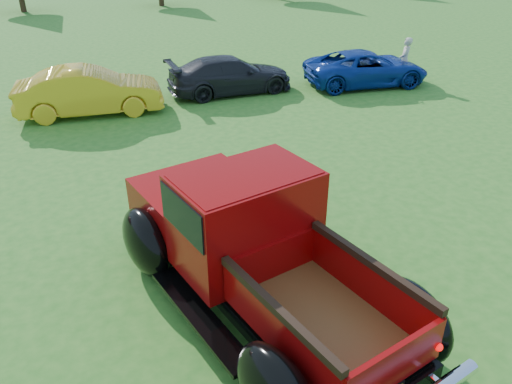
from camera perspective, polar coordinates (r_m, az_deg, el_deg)
name	(u,v)px	position (r m, az deg, el deg)	size (l,w,h in m)	color
ground	(246,255)	(9.06, -1.19, -7.25)	(120.00, 120.00, 0.00)	#27631C
pickup_truck	(246,239)	(7.67, -1.20, -5.41)	(3.57, 6.06, 2.14)	black
show_car_yellow	(90,91)	(16.35, -18.48, 10.86)	(1.51, 4.34, 1.43)	gold
show_car_grey	(230,75)	(17.68, -2.95, 13.23)	(1.75, 4.31, 1.25)	black
show_car_blue	(366,68)	(18.97, 12.50, 13.66)	(2.05, 4.44, 1.23)	navy
spectator	(405,60)	(19.69, 16.63, 14.26)	(0.59, 0.39, 1.61)	#B4AC9C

